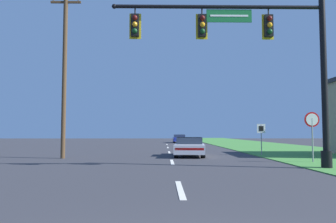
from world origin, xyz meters
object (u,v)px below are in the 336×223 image
at_px(stop_sign, 312,125).
at_px(route_sign_post, 261,132).
at_px(car_ahead, 189,147).
at_px(far_car, 179,139).
at_px(signal_mast, 265,54).
at_px(utility_pole_near, 64,69).

distance_m(stop_sign, route_sign_post, 5.35).
xyz_separation_m(car_ahead, stop_sign, (5.84, -4.62, 1.26)).
height_order(far_car, stop_sign, stop_sign).
bearing_deg(route_sign_post, far_car, 98.88).
distance_m(car_ahead, far_car, 27.15).
bearing_deg(route_sign_post, signal_mast, -105.08).
bearing_deg(stop_sign, utility_pole_near, 167.98).
bearing_deg(far_car, stop_sign, -80.77).
bearing_deg(utility_pole_near, route_sign_post, 10.92).
relative_size(route_sign_post, utility_pole_near, 0.20).
xyz_separation_m(far_car, stop_sign, (5.16, -31.76, 1.26)).
distance_m(far_car, route_sign_post, 26.85).
height_order(signal_mast, far_car, signal_mast).
bearing_deg(utility_pole_near, signal_mast, -28.64).
bearing_deg(far_car, utility_pole_near, -105.91).
distance_m(car_ahead, stop_sign, 7.55).
relative_size(car_ahead, stop_sign, 1.88).
bearing_deg(stop_sign, signal_mast, -139.20).
bearing_deg(utility_pole_near, stop_sign, -12.02).
height_order(car_ahead, utility_pole_near, utility_pole_near).
height_order(car_ahead, far_car, same).
height_order(car_ahead, stop_sign, stop_sign).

